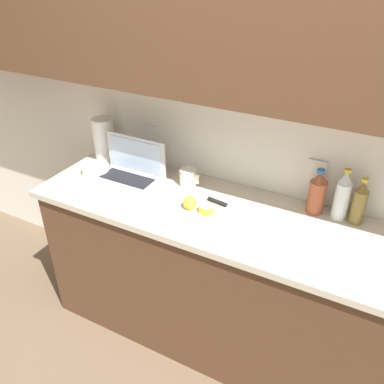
# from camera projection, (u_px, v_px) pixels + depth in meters

# --- Properties ---
(ground_plane) EXTENTS (12.00, 12.00, 0.00)m
(ground_plane) POSITION_uv_depth(u_px,v_px,m) (243.00, 345.00, 2.39)
(ground_plane) COLOR brown
(ground_plane) RESTS_ON ground
(wall_back) EXTENTS (5.20, 0.38, 2.60)m
(wall_back) POSITION_uv_depth(u_px,v_px,m) (286.00, 68.00, 1.76)
(wall_back) COLOR white
(wall_back) RESTS_ON ground_plane
(counter_unit) EXTENTS (2.35, 0.61, 0.89)m
(counter_unit) POSITION_uv_depth(u_px,v_px,m) (253.00, 289.00, 2.15)
(counter_unit) COLOR brown
(counter_unit) RESTS_ON ground_plane
(laptop) EXTENTS (0.38, 0.22, 0.23)m
(laptop) POSITION_uv_depth(u_px,v_px,m) (131.00, 170.00, 2.27)
(laptop) COLOR silver
(laptop) RESTS_ON counter_unit
(cutting_board) EXTENTS (0.39, 0.27, 0.01)m
(cutting_board) POSITION_uv_depth(u_px,v_px,m) (218.00, 211.00, 2.01)
(cutting_board) COLOR silver
(cutting_board) RESTS_ON counter_unit
(knife) EXTENTS (0.26, 0.07, 0.02)m
(knife) POSITION_uv_depth(u_px,v_px,m) (223.00, 204.00, 2.04)
(knife) COLOR silver
(knife) RESTS_ON cutting_board
(lemon_half_cut) EXTENTS (0.07, 0.07, 0.04)m
(lemon_half_cut) POSITION_uv_depth(u_px,v_px,m) (207.00, 209.00, 1.98)
(lemon_half_cut) COLOR yellow
(lemon_half_cut) RESTS_ON cutting_board
(lemon_whole_beside) EXTENTS (0.07, 0.07, 0.07)m
(lemon_whole_beside) POSITION_uv_depth(u_px,v_px,m) (190.00, 203.00, 2.00)
(lemon_whole_beside) COLOR yellow
(lemon_whole_beside) RESTS_ON cutting_board
(bottle_green_soda) EXTENTS (0.06, 0.06, 0.24)m
(bottle_green_soda) POSITION_uv_depth(u_px,v_px,m) (359.00, 203.00, 1.88)
(bottle_green_soda) COLOR olive
(bottle_green_soda) RESTS_ON counter_unit
(bottle_oil_tall) EXTENTS (0.07, 0.07, 0.27)m
(bottle_oil_tall) POSITION_uv_depth(u_px,v_px,m) (342.00, 196.00, 1.90)
(bottle_oil_tall) COLOR silver
(bottle_oil_tall) RESTS_ON counter_unit
(bottle_water_clear) EXTENTS (0.08, 0.08, 0.23)m
(bottle_water_clear) POSITION_uv_depth(u_px,v_px,m) (317.00, 193.00, 1.96)
(bottle_water_clear) COLOR #A34C2D
(bottle_water_clear) RESTS_ON counter_unit
(measuring_cup) EXTENTS (0.11, 0.09, 0.10)m
(measuring_cup) POSITION_uv_depth(u_px,v_px,m) (188.00, 177.00, 2.21)
(measuring_cup) COLOR silver
(measuring_cup) RESTS_ON counter_unit
(bowl_white) EXTENTS (0.16, 0.16, 0.05)m
(bowl_white) POSITION_uv_depth(u_px,v_px,m) (96.00, 169.00, 2.34)
(bowl_white) COLOR white
(bowl_white) RESTS_ON counter_unit
(paper_towel_roll) EXTENTS (0.12, 0.12, 0.26)m
(paper_towel_roll) POSITION_uv_depth(u_px,v_px,m) (104.00, 139.00, 2.45)
(paper_towel_roll) COLOR white
(paper_towel_roll) RESTS_ON counter_unit
(dish_towel) EXTENTS (0.23, 0.17, 0.02)m
(dish_towel) POSITION_uv_depth(u_px,v_px,m) (158.00, 217.00, 1.95)
(dish_towel) COLOR white
(dish_towel) RESTS_ON counter_unit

